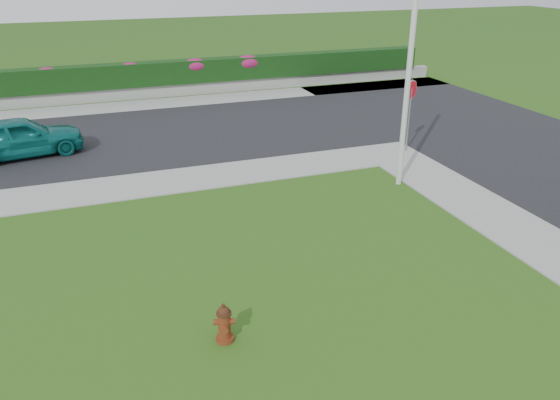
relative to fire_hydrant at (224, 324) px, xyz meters
name	(u,v)px	position (x,y,z in m)	size (l,w,h in m)	color
ground	(301,363)	(1.07, -1.02, -0.37)	(120.00, 120.00, 0.00)	black
street_far	(29,148)	(-3.93, 12.98, -0.35)	(26.00, 8.00, 0.04)	black
curb_corner	(390,153)	(8.07, 7.98, -0.35)	(2.00, 2.00, 0.04)	gray
sidewalk_beyond	(128,106)	(0.07, 17.98, -0.35)	(34.00, 2.00, 0.04)	gray
retaining_wall	(125,93)	(0.07, 19.48, -0.07)	(34.00, 0.40, 0.60)	gray
hedge	(122,75)	(0.07, 19.58, 0.78)	(32.00, 0.90, 1.10)	black
fire_hydrant	(224,324)	(0.00, 0.00, 0.00)	(0.40, 0.38, 0.77)	#521F0C
sedan_teal	(20,137)	(-4.05, 12.01, 0.37)	(1.63, 4.06, 1.38)	#0D6661
utility_pole	(408,81)	(6.88, 5.47, 2.77)	(0.16, 0.16, 6.26)	silver
stop_sign	(411,99)	(8.74, 8.04, 1.53)	(0.63, 0.33, 2.55)	slate
flower_clump_c	(47,73)	(-3.26, 19.48, 1.13)	(1.05, 0.68, 0.53)	#A61C57
flower_clump_d	(130,68)	(0.46, 19.48, 1.12)	(1.08, 0.70, 0.54)	#A61C57
flower_clump_e	(195,65)	(3.61, 19.48, 1.07)	(1.34, 0.86, 0.67)	#A61C57
flower_clump_f	(248,62)	(6.34, 19.48, 1.05)	(1.41, 0.91, 0.70)	#A61C57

